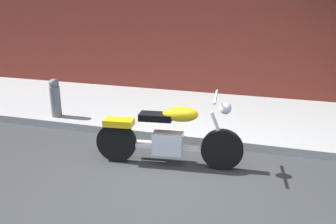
# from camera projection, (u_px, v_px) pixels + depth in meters

# --- Properties ---
(ground_plane) EXTENTS (60.00, 60.00, 0.00)m
(ground_plane) POSITION_uv_depth(u_px,v_px,m) (165.00, 187.00, 4.78)
(ground_plane) COLOR #303335
(sidewalk) EXTENTS (24.75, 3.04, 0.14)m
(sidewalk) POSITION_uv_depth(u_px,v_px,m) (209.00, 115.00, 7.53)
(sidewalk) COLOR #989898
(sidewalk) RESTS_ON ground
(motorcycle) EXTENTS (2.20, 0.70, 1.11)m
(motorcycle) POSITION_uv_depth(u_px,v_px,m) (168.00, 136.00, 5.31)
(motorcycle) COLOR black
(motorcycle) RESTS_ON ground
(fire_hydrant) EXTENTS (0.20, 0.20, 0.91)m
(fire_hydrant) POSITION_uv_depth(u_px,v_px,m) (56.00, 101.00, 7.12)
(fire_hydrant) COLOR slate
(fire_hydrant) RESTS_ON ground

